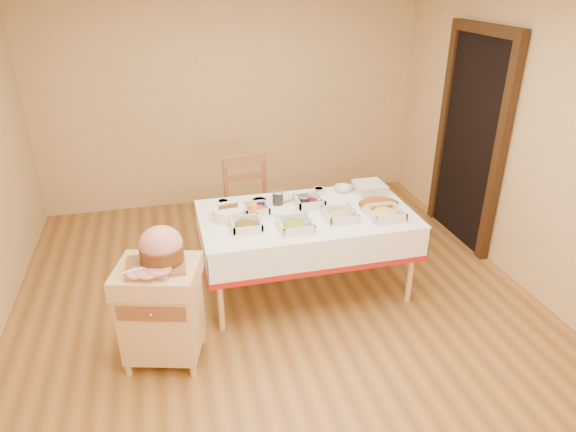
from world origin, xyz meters
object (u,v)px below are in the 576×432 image
at_px(butcher_cart, 161,308).
at_px(bread_basket, 229,213).
at_px(dining_chair, 250,208).
at_px(mustard_bottle, 254,210).
at_px(dining_table, 306,230).
at_px(brass_platter, 378,204).
at_px(plate_stack, 369,188).
at_px(preserve_jar_right, 304,202).
at_px(ham_on_board, 160,249).
at_px(preserve_jar_left, 278,198).

height_order(butcher_cart, bread_basket, bread_basket).
xyz_separation_m(dining_chair, mustard_bottle, (-0.09, -0.70, 0.31)).
xyz_separation_m(dining_table, brass_platter, (0.65, -0.03, 0.18)).
bearing_deg(brass_platter, plate_stack, 82.35).
xyz_separation_m(dining_chair, plate_stack, (1.06, -0.42, 0.28)).
distance_m(butcher_cart, dining_chair, 1.64).
relative_size(plate_stack, brass_platter, 0.71).
xyz_separation_m(dining_table, preserve_jar_right, (0.01, 0.12, 0.21)).
bearing_deg(plate_stack, mustard_bottle, -166.53).
xyz_separation_m(butcher_cart, plate_stack, (1.96, 0.94, 0.35)).
relative_size(mustard_bottle, brass_platter, 0.45).
height_order(dining_chair, mustard_bottle, dining_chair).
height_order(ham_on_board, mustard_bottle, ham_on_board).
bearing_deg(preserve_jar_right, mustard_bottle, -167.02).
height_order(dining_chair, preserve_jar_left, dining_chair).
bearing_deg(butcher_cart, dining_chair, 56.51).
distance_m(preserve_jar_right, bread_basket, 0.68).
bearing_deg(preserve_jar_left, dining_table, -52.21).
xyz_separation_m(ham_on_board, bread_basket, (0.56, 0.68, -0.11)).
relative_size(dining_chair, brass_platter, 2.79).
bearing_deg(dining_chair, plate_stack, -21.71).
relative_size(dining_table, bread_basket, 6.73).
bearing_deg(dining_table, mustard_bottle, 178.18).
height_order(bread_basket, plate_stack, bread_basket).
distance_m(dining_table, butcher_cart, 1.43).
relative_size(dining_table, preserve_jar_left, 13.79).
height_order(dining_table, dining_chair, dining_chair).
bearing_deg(bread_basket, mustard_bottle, -11.92).
xyz_separation_m(bread_basket, plate_stack, (1.35, 0.23, -0.00)).
relative_size(dining_chair, mustard_bottle, 6.14).
distance_m(butcher_cart, preserve_jar_right, 1.54).
xyz_separation_m(bread_basket, brass_platter, (1.31, -0.08, -0.03)).
xyz_separation_m(butcher_cart, brass_platter, (1.92, 0.63, 0.33)).
distance_m(dining_chair, preserve_jar_right, 0.75).
xyz_separation_m(dining_table, bread_basket, (-0.66, 0.06, 0.21)).
bearing_deg(plate_stack, ham_on_board, -154.68).
relative_size(dining_chair, preserve_jar_right, 9.14).
bearing_deg(dining_table, butcher_cart, -152.78).
distance_m(preserve_jar_left, plate_stack, 0.89).
height_order(ham_on_board, preserve_jar_left, ham_on_board).
distance_m(bread_basket, plate_stack, 1.37).
xyz_separation_m(mustard_bottle, bread_basket, (-0.21, 0.04, -0.02)).
bearing_deg(dining_table, preserve_jar_left, 127.79).
relative_size(butcher_cart, plate_stack, 3.03).
height_order(dining_table, preserve_jar_right, preserve_jar_right).
height_order(ham_on_board, preserve_jar_right, ham_on_board).
xyz_separation_m(ham_on_board, preserve_jar_left, (1.03, 0.87, -0.10)).
distance_m(preserve_jar_left, preserve_jar_right, 0.24).
bearing_deg(preserve_jar_right, brass_platter, -12.97).
height_order(butcher_cart, preserve_jar_right, preserve_jar_right).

